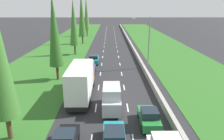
{
  "coord_description": "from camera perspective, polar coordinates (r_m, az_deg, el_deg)",
  "views": [
    {
      "loc": [
        -0.2,
        0.12,
        10.76
      ],
      "look_at": [
        0.16,
        33.54,
        0.51
      ],
      "focal_mm": 33.64,
      "sensor_mm": 36.0,
      "label": 1
    }
  ],
  "objects": [
    {
      "name": "teal_sedan_centre_lane",
      "position": [
        17.23,
        0.6,
        -18.22
      ],
      "size": [
        1.82,
        4.5,
        1.64
      ],
      "color": "teal",
      "rests_on": "ground"
    },
    {
      "name": "lane_markings",
      "position": [
        60.84,
        -0.42,
        6.86
      ],
      "size": [
        3.64,
        116.0,
        0.01
      ],
      "color": "white",
      "rests_on": "ground"
    },
    {
      "name": "green_hatchback_right_lane",
      "position": [
        20.28,
        9.99,
        -12.53
      ],
      "size": [
        1.74,
        3.9,
        1.72
      ],
      "color": "#237A33",
      "rests_on": "ground"
    },
    {
      "name": "poplar_tree_third",
      "position": [
        48.19,
        -10.38,
        12.55
      ],
      "size": [
        2.11,
        2.11,
        12.31
      ],
      "color": "#4C3823",
      "rests_on": "ground"
    },
    {
      "name": "white_box_truck_left_lane",
      "position": [
        25.5,
        -8.33,
        -2.8
      ],
      "size": [
        2.46,
        9.4,
        4.18
      ],
      "color": "black",
      "rests_on": "ground"
    },
    {
      "name": "silver_van_centre_lane",
      "position": [
        22.46,
        -0.11,
        -7.58
      ],
      "size": [
        1.96,
        4.9,
        2.82
      ],
      "color": "silver",
      "rests_on": "ground"
    },
    {
      "name": "median_barrier",
      "position": [
        61.05,
        4.98,
        7.23
      ],
      "size": [
        0.44,
        120.0,
        0.85
      ],
      "primitive_type": "cube",
      "color": "#9E9B93",
      "rests_on": "ground"
    },
    {
      "name": "grass_verge_left",
      "position": [
        62.1,
        -12.26,
        6.7
      ],
      "size": [
        14.0,
        140.0,
        0.04
      ],
      "primitive_type": "cube",
      "color": "#2D6623",
      "rests_on": "ground"
    },
    {
      "name": "ground_plane",
      "position": [
        60.84,
        -0.42,
        6.86
      ],
      "size": [
        300.0,
        300.0,
        0.0
      ],
      "primitive_type": "plane",
      "color": "#28282B",
      "rests_on": "ground"
    },
    {
      "name": "blue_hatchback_left_lane",
      "position": [
        34.75,
        -6.03,
        0.36
      ],
      "size": [
        1.74,
        3.9,
        1.72
      ],
      "color": "#1E47B7",
      "rests_on": "ground"
    },
    {
      "name": "poplar_tree_fifth",
      "position": [
        78.98,
        -6.97,
        14.94
      ],
      "size": [
        2.15,
        2.15,
        13.95
      ],
      "color": "#4C3823",
      "rests_on": "ground"
    },
    {
      "name": "teal_sedan_left_lane",
      "position": [
        40.97,
        -4.94,
        2.93
      ],
      "size": [
        1.82,
        4.5,
        1.64
      ],
      "color": "teal",
      "rests_on": "ground"
    },
    {
      "name": "poplar_tree_second",
      "position": [
        31.5,
        -15.41,
        10.17
      ],
      "size": [
        2.11,
        2.11,
        12.53
      ],
      "color": "#4C3823",
      "rests_on": "ground"
    },
    {
      "name": "poplar_tree_fourth",
      "position": [
        62.42,
        -8.25,
        14.72
      ],
      "size": [
        2.17,
        2.17,
        14.71
      ],
      "color": "#4C3823",
      "rests_on": "ground"
    },
    {
      "name": "grass_verge_right",
      "position": [
        62.55,
        12.93,
        6.73
      ],
      "size": [
        14.0,
        140.0,
        0.04
      ],
      "primitive_type": "cube",
      "color": "#2D6623",
      "rests_on": "ground"
    },
    {
      "name": "street_light_mast",
      "position": [
        37.33,
        9.53,
        8.3
      ],
      "size": [
        3.2,
        0.28,
        9.0
      ],
      "color": "gray",
      "rests_on": "ground"
    }
  ]
}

